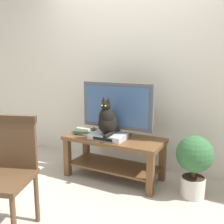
% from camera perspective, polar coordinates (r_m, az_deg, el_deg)
% --- Properties ---
extents(ground_plane, '(12.00, 12.00, 0.00)m').
position_cam_1_polar(ground_plane, '(2.90, -4.93, -17.64)').
color(ground_plane, '#ADA393').
extents(back_wall, '(7.00, 0.12, 2.80)m').
position_cam_1_polar(back_wall, '(3.48, 4.44, 11.25)').
color(back_wall, beige).
rests_on(back_wall, ground).
extents(tv_stand, '(1.16, 0.51, 0.50)m').
position_cam_1_polar(tv_stand, '(3.15, 0.43, -8.12)').
color(tv_stand, brown).
rests_on(tv_stand, ground).
extents(tv, '(0.89, 0.20, 0.64)m').
position_cam_1_polar(tv, '(3.09, 1.10, 0.94)').
color(tv, '#4C4C51').
rests_on(tv, tv_stand).
extents(media_box, '(0.40, 0.26, 0.06)m').
position_cam_1_polar(media_box, '(3.04, -0.85, -5.28)').
color(media_box, '#BCBCC1').
rests_on(media_box, tv_stand).
extents(cat, '(0.21, 0.34, 0.43)m').
position_cam_1_polar(cat, '(2.97, -0.98, -1.83)').
color(cat, black).
rests_on(cat, media_box).
extents(wooden_chair, '(0.58, 0.58, 0.95)m').
position_cam_1_polar(wooden_chair, '(2.35, -21.89, -10.72)').
color(wooden_chair, '#513823').
rests_on(wooden_chair, ground).
extents(book_stack, '(0.26, 0.21, 0.08)m').
position_cam_1_polar(book_stack, '(3.26, -5.89, -4.03)').
color(book_stack, beige).
rests_on(book_stack, tv_stand).
extents(potted_plant, '(0.37, 0.37, 0.65)m').
position_cam_1_polar(potted_plant, '(2.85, 17.36, -10.06)').
color(potted_plant, beige).
rests_on(potted_plant, ground).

